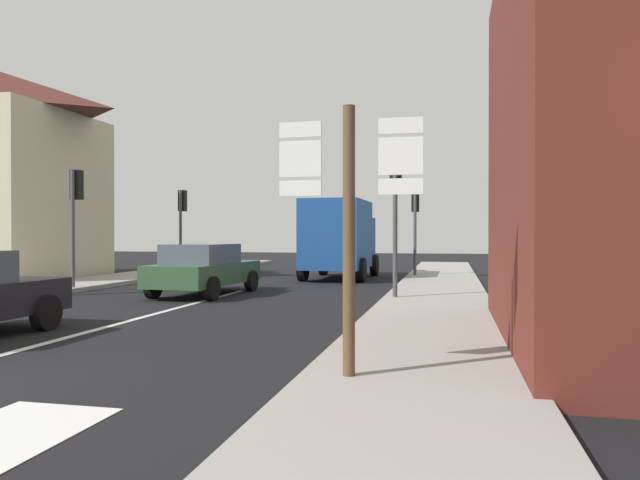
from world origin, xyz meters
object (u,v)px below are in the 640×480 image
Objects in this scene: traffic_light_near_left at (76,202)px; traffic_light_far_right at (415,212)px; sedan_far at (204,269)px; traffic_light_near_right at (396,195)px; route_sign_post at (349,220)px; traffic_light_far_left at (182,212)px; delivery_truck at (340,237)px.

traffic_light_near_left is 1.05× the size of traffic_light_far_right.
traffic_light_far_right is at bearing 38.79° from traffic_light_near_left.
sedan_far is 1.15× the size of traffic_light_near_right.
traffic_light_near_right is at bearing -90.00° from traffic_light_far_right.
traffic_light_far_right reaches higher than route_sign_post.
traffic_light_near_left is 9.84m from traffic_light_near_right.
traffic_light_near_right reaches higher than sedan_far.
traffic_light_far_left is 12.62m from traffic_light_near_right.
sedan_far is 0.85× the size of delivery_truck.
traffic_light_far_left reaches higher than route_sign_post.
traffic_light_far_right is at bearing 20.61° from delivery_truck.
traffic_light_near_right is at bearing -3.73° from traffic_light_near_left.
delivery_truck is 1.35× the size of traffic_light_near_right.
traffic_light_near_left reaches higher than traffic_light_far_left.
traffic_light_far_left is (-6.94, 0.48, 1.04)m from delivery_truck.
delivery_truck is 1.35× the size of traffic_light_near_left.
route_sign_post is 0.86× the size of traffic_light_near_right.
traffic_light_near_right is 1.05× the size of traffic_light_far_right.
route_sign_post is 0.90× the size of traffic_light_far_right.
delivery_truck is 9.78m from traffic_light_near_left.
route_sign_post is (3.15, -16.17, 0.26)m from delivery_truck.
traffic_light_far_right reaches higher than delivery_truck.
route_sign_post is 19.48m from traffic_light_far_left.
sedan_far is 9.92m from traffic_light_far_right.
route_sign_post is at bearing -89.09° from traffic_light_far_right.
delivery_truck is 1.57× the size of route_sign_post.
traffic_light_far_right is at bearing 90.00° from traffic_light_near_right.
delivery_truck is at bearing -159.39° from traffic_light_far_right.
sedan_far is 1.34× the size of route_sign_post.
traffic_light_near_right reaches higher than route_sign_post.
traffic_light_near_left reaches higher than sedan_far.
traffic_light_near_right is 8.53m from traffic_light_far_right.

